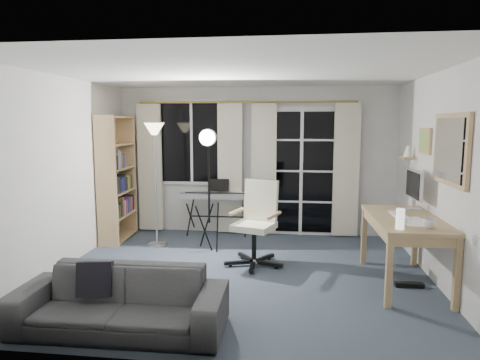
% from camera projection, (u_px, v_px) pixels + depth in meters
% --- Properties ---
extents(floor, '(4.50, 4.00, 0.02)m').
position_uv_depth(floor, '(240.00, 274.00, 5.20)').
color(floor, '#384252').
rests_on(floor, ground).
extents(window, '(1.20, 0.08, 1.40)m').
position_uv_depth(window, '(192.00, 142.00, 7.08)').
color(window, white).
rests_on(window, floor).
extents(french_door, '(1.32, 0.09, 2.11)m').
position_uv_depth(french_door, '(301.00, 172.00, 6.92)').
color(french_door, white).
rests_on(french_door, floor).
extents(curtains, '(3.60, 0.07, 2.13)m').
position_uv_depth(curtains, '(246.00, 168.00, 6.93)').
color(curtains, gold).
rests_on(curtains, floor).
extents(bookshelf, '(0.35, 0.91, 1.94)m').
position_uv_depth(bookshelf, '(115.00, 182.00, 6.62)').
color(bookshelf, tan).
rests_on(bookshelf, floor).
extents(torchiere_lamp, '(0.38, 0.38, 1.82)m').
position_uv_depth(torchiere_lamp, '(155.00, 147.00, 6.22)').
color(torchiere_lamp, '#B2B2B7').
rests_on(torchiere_lamp, floor).
extents(keyboard_piano, '(1.19, 0.60, 0.86)m').
position_uv_depth(keyboard_piano, '(218.00, 196.00, 6.86)').
color(keyboard_piano, black).
rests_on(keyboard_piano, floor).
extents(studio_light, '(0.32, 0.35, 1.77)m').
position_uv_depth(studio_light, '(208.00, 152.00, 5.95)').
color(studio_light, black).
rests_on(studio_light, floor).
extents(office_chair, '(0.76, 0.76, 1.09)m').
position_uv_depth(office_chair, '(258.00, 215.00, 5.54)').
color(office_chair, black).
rests_on(office_chair, floor).
extents(desk, '(0.75, 1.46, 0.77)m').
position_uv_depth(desk, '(405.00, 226.00, 4.79)').
color(desk, '#9D7850').
rests_on(desk, floor).
extents(monitor, '(0.19, 0.56, 0.48)m').
position_uv_depth(monitor, '(414.00, 186.00, 5.16)').
color(monitor, silver).
rests_on(monitor, desk).
extents(desk_clutter, '(0.45, 0.88, 0.98)m').
position_uv_depth(desk_clutter, '(404.00, 237.00, 4.58)').
color(desk_clutter, white).
rests_on(desk_clutter, desk).
extents(mug, '(0.13, 0.10, 0.13)m').
position_uv_depth(mug, '(429.00, 222.00, 4.27)').
color(mug, silver).
rests_on(mug, desk).
extents(wall_mirror, '(0.04, 0.94, 0.74)m').
position_uv_depth(wall_mirror, '(451.00, 149.00, 4.38)').
color(wall_mirror, tan).
rests_on(wall_mirror, floor).
extents(framed_print, '(0.03, 0.42, 0.32)m').
position_uv_depth(framed_print, '(425.00, 141.00, 5.26)').
color(framed_print, tan).
rests_on(framed_print, floor).
extents(wall_shelf, '(0.16, 0.30, 0.18)m').
position_uv_depth(wall_shelf, '(408.00, 154.00, 5.78)').
color(wall_shelf, tan).
rests_on(wall_shelf, floor).
extents(sofa, '(1.85, 0.56, 0.72)m').
position_uv_depth(sofa, '(119.00, 291.00, 3.74)').
color(sofa, '#28282A').
rests_on(sofa, floor).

